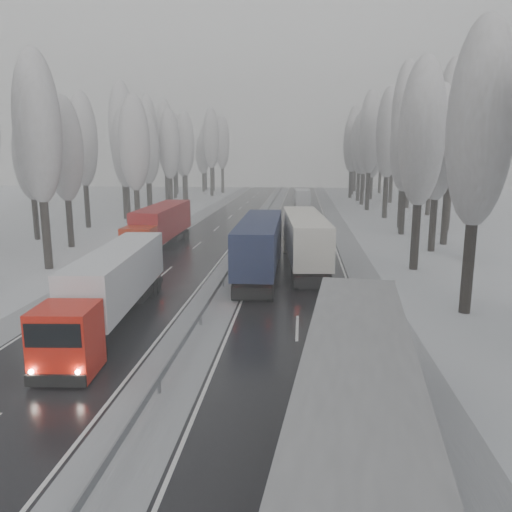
% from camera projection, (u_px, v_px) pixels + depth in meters
% --- Properties ---
extents(ground, '(260.00, 260.00, 0.00)m').
position_uv_depth(ground, '(123.00, 454.00, 15.44)').
color(ground, silver).
rests_on(ground, ground).
extents(carriageway_right, '(7.50, 200.00, 0.03)m').
position_uv_depth(carriageway_right, '(299.00, 259.00, 44.25)').
color(carriageway_right, black).
rests_on(carriageway_right, ground).
extents(carriageway_left, '(7.50, 200.00, 0.03)m').
position_uv_depth(carriageway_left, '(183.00, 257.00, 45.19)').
color(carriageway_left, black).
rests_on(carriageway_left, ground).
extents(median_slush, '(3.00, 200.00, 0.04)m').
position_uv_depth(median_slush, '(241.00, 258.00, 44.72)').
color(median_slush, '#A5A8AD').
rests_on(median_slush, ground).
extents(shoulder_right, '(2.40, 200.00, 0.04)m').
position_uv_depth(shoulder_right, '(356.00, 260.00, 43.81)').
color(shoulder_right, '#A5A8AD').
rests_on(shoulder_right, ground).
extents(shoulder_left, '(2.40, 200.00, 0.04)m').
position_uv_depth(shoulder_left, '(130.00, 256.00, 45.63)').
color(shoulder_left, '#A5A8AD').
rests_on(shoulder_left, ground).
extents(median_guardrail, '(0.12, 200.00, 0.76)m').
position_uv_depth(median_guardrail, '(241.00, 252.00, 44.59)').
color(median_guardrail, slate).
rests_on(median_guardrail, ground).
extents(tree_16, '(3.60, 3.60, 16.53)m').
position_uv_depth(tree_16, '(480.00, 126.00, 27.27)').
color(tree_16, black).
rests_on(tree_16, ground).
extents(tree_18, '(3.60, 3.60, 16.58)m').
position_uv_depth(tree_18, '(422.00, 134.00, 38.40)').
color(tree_18, black).
rests_on(tree_18, ground).
extents(tree_19, '(3.60, 3.60, 14.57)m').
position_uv_depth(tree_19, '(477.00, 151.00, 42.07)').
color(tree_19, black).
rests_on(tree_19, ground).
extents(tree_20, '(3.60, 3.60, 15.71)m').
position_uv_depth(tree_20, '(438.00, 144.00, 46.14)').
color(tree_20, black).
rests_on(tree_20, ground).
extents(tree_21, '(3.60, 3.60, 18.62)m').
position_uv_depth(tree_21, '(452.00, 125.00, 49.48)').
color(tree_21, black).
rests_on(tree_21, ground).
extents(tree_22, '(3.60, 3.60, 15.86)m').
position_uv_depth(tree_22, '(406.00, 145.00, 56.39)').
color(tree_22, black).
rests_on(tree_22, ground).
extents(tree_23, '(3.60, 3.60, 13.55)m').
position_uv_depth(tree_23, '(452.00, 158.00, 60.02)').
color(tree_23, black).
rests_on(tree_23, ground).
extents(tree_24, '(3.60, 3.60, 20.49)m').
position_uv_depth(tree_24, '(406.00, 121.00, 61.01)').
color(tree_24, black).
rests_on(tree_24, ground).
extents(tree_25, '(3.60, 3.60, 19.44)m').
position_uv_depth(tree_25, '(454.00, 128.00, 64.43)').
color(tree_25, black).
rests_on(tree_25, ground).
extents(tree_26, '(3.60, 3.60, 18.78)m').
position_uv_depth(tree_26, '(389.00, 134.00, 71.26)').
color(tree_26, black).
rests_on(tree_26, ground).
extents(tree_27, '(3.60, 3.60, 17.62)m').
position_uv_depth(tree_27, '(432.00, 140.00, 74.67)').
color(tree_27, black).
rests_on(tree_27, ground).
extents(tree_28, '(3.60, 3.60, 19.62)m').
position_uv_depth(tree_28, '(370.00, 133.00, 81.69)').
color(tree_28, black).
rests_on(tree_28, ground).
extents(tree_29, '(3.60, 3.60, 18.11)m').
position_uv_depth(tree_29, '(411.00, 140.00, 85.13)').
color(tree_29, black).
rests_on(tree_29, ground).
extents(tree_30, '(3.60, 3.60, 17.86)m').
position_uv_depth(tree_30, '(364.00, 142.00, 91.41)').
color(tree_30, black).
rests_on(tree_30, ground).
extents(tree_31, '(3.60, 3.60, 18.58)m').
position_uv_depth(tree_31, '(393.00, 140.00, 94.69)').
color(tree_31, black).
rests_on(tree_31, ground).
extents(tree_32, '(3.60, 3.60, 17.33)m').
position_uv_depth(tree_32, '(360.00, 144.00, 98.80)').
color(tree_32, black).
rests_on(tree_32, ground).
extents(tree_33, '(3.60, 3.60, 14.33)m').
position_uv_depth(tree_33, '(373.00, 154.00, 102.80)').
color(tree_33, black).
rests_on(tree_33, ground).
extents(tree_34, '(3.60, 3.60, 17.63)m').
position_uv_depth(tree_34, '(352.00, 144.00, 105.77)').
color(tree_34, black).
rests_on(tree_34, ground).
extents(tree_35, '(3.60, 3.60, 18.25)m').
position_uv_depth(tree_35, '(393.00, 143.00, 108.78)').
color(tree_35, black).
rests_on(tree_35, ground).
extents(tree_36, '(3.60, 3.60, 20.23)m').
position_uv_depth(tree_36, '(354.00, 138.00, 114.94)').
color(tree_36, black).
rests_on(tree_36, ground).
extents(tree_37, '(3.60, 3.60, 16.37)m').
position_uv_depth(tree_37, '(381.00, 149.00, 118.70)').
color(tree_37, black).
rests_on(tree_37, ground).
extents(tree_38, '(3.60, 3.60, 17.97)m').
position_uv_depth(tree_38, '(356.00, 145.00, 125.38)').
color(tree_38, black).
rests_on(tree_38, ground).
extents(tree_39, '(3.60, 3.60, 16.19)m').
position_uv_depth(tree_39, '(365.00, 150.00, 129.26)').
color(tree_39, black).
rests_on(tree_39, ground).
extents(tree_58, '(3.60, 3.60, 17.21)m').
position_uv_depth(tree_58, '(37.00, 129.00, 38.56)').
color(tree_58, black).
rests_on(tree_58, ground).
extents(tree_60, '(3.60, 3.60, 14.84)m').
position_uv_depth(tree_60, '(64.00, 150.00, 48.50)').
color(tree_60, black).
rests_on(tree_60, ground).
extents(tree_61, '(3.60, 3.60, 13.95)m').
position_uv_depth(tree_61, '(30.00, 156.00, 53.04)').
color(tree_61, black).
rests_on(tree_61, ground).
extents(tree_62, '(3.60, 3.60, 16.04)m').
position_uv_depth(tree_62, '(134.00, 144.00, 57.31)').
color(tree_62, black).
rests_on(tree_62, ground).
extents(tree_63, '(3.60, 3.60, 16.88)m').
position_uv_depth(tree_63, '(83.00, 140.00, 61.81)').
color(tree_63, black).
rests_on(tree_63, ground).
extents(tree_64, '(3.60, 3.60, 15.42)m').
position_uv_depth(tree_64, '(125.00, 148.00, 66.54)').
color(tree_64, black).
rests_on(tree_64, ground).
extents(tree_65, '(3.60, 3.60, 19.48)m').
position_uv_depth(tree_65, '(122.00, 130.00, 70.09)').
color(tree_65, black).
rests_on(tree_65, ground).
extents(tree_66, '(3.60, 3.60, 15.23)m').
position_uv_depth(tree_66, '(148.00, 150.00, 75.96)').
color(tree_66, black).
rests_on(tree_66, ground).
extents(tree_67, '(3.60, 3.60, 17.09)m').
position_uv_depth(tree_67, '(147.00, 143.00, 79.75)').
color(tree_67, black).
rests_on(tree_67, ground).
extents(tree_68, '(3.60, 3.60, 16.65)m').
position_uv_depth(tree_68, '(169.00, 145.00, 82.24)').
color(tree_68, black).
rests_on(tree_68, ground).
extents(tree_69, '(3.60, 3.60, 19.35)m').
position_uv_depth(tree_69, '(148.00, 135.00, 86.24)').
color(tree_69, black).
rests_on(tree_69, ground).
extents(tree_70, '(3.60, 3.60, 17.09)m').
position_uv_depth(tree_70, '(185.00, 144.00, 92.00)').
color(tree_70, black).
rests_on(tree_70, ground).
extents(tree_71, '(3.60, 3.60, 19.61)m').
position_uv_depth(tree_71, '(165.00, 136.00, 96.01)').
color(tree_71, black).
rests_on(tree_71, ground).
extents(tree_72, '(3.60, 3.60, 15.11)m').
position_uv_depth(tree_72, '(183.00, 152.00, 101.60)').
color(tree_72, black).
rests_on(tree_72, ground).
extents(tree_73, '(3.60, 3.60, 17.22)m').
position_uv_depth(tree_73, '(174.00, 145.00, 105.50)').
color(tree_73, black).
rests_on(tree_73, ground).
extents(tree_74, '(3.60, 3.60, 19.68)m').
position_uv_depth(tree_74, '(211.00, 139.00, 111.21)').
color(tree_74, black).
rests_on(tree_74, ground).
extents(tree_75, '(3.60, 3.60, 18.60)m').
position_uv_depth(tree_75, '(175.00, 142.00, 116.07)').
color(tree_75, black).
rests_on(tree_75, ground).
extents(tree_76, '(3.60, 3.60, 18.55)m').
position_uv_depth(tree_76, '(222.00, 143.00, 120.43)').
color(tree_76, black).
rests_on(tree_76, ground).
extents(tree_77, '(3.60, 3.60, 14.32)m').
position_uv_depth(tree_77, '(203.00, 154.00, 125.37)').
color(tree_77, black).
rests_on(tree_77, ground).
extents(tree_78, '(3.60, 3.60, 19.55)m').
position_uv_depth(tree_78, '(213.00, 141.00, 127.05)').
color(tree_78, black).
rests_on(tree_78, ground).
extents(tree_79, '(3.60, 3.60, 17.07)m').
position_uv_depth(tree_79, '(205.00, 148.00, 131.51)').
color(tree_79, black).
rests_on(tree_79, ground).
extents(truck_grey_tarp, '(4.42, 17.24, 4.38)m').
position_uv_depth(truck_grey_tarp, '(356.00, 391.00, 14.10)').
color(truck_grey_tarp, '#4B4B50').
rests_on(truck_grey_tarp, ground).
extents(truck_blue_box, '(2.90, 17.34, 4.43)m').
position_uv_depth(truck_blue_box, '(261.00, 242.00, 37.96)').
color(truck_blue_box, navy).
rests_on(truck_blue_box, ground).
extents(truck_cream_box, '(4.15, 17.46, 4.44)m').
position_uv_depth(truck_cream_box, '(304.00, 236.00, 40.62)').
color(truck_cream_box, '#B7B5A2').
rests_on(truck_cream_box, ground).
extents(box_truck_distant, '(3.03, 8.48, 3.12)m').
position_uv_depth(box_truck_distant, '(302.00, 198.00, 88.96)').
color(box_truck_distant, '#B0B2B7').
rests_on(box_truck_distant, ground).
extents(truck_red_white, '(3.60, 15.52, 3.95)m').
position_uv_depth(truck_red_white, '(113.00, 283.00, 27.01)').
color(truck_red_white, red).
rests_on(truck_red_white, ground).
extents(truck_red_red, '(2.90, 16.66, 4.26)m').
position_uv_depth(truck_red_red, '(160.00, 225.00, 47.90)').
color(truck_red_red, '#A82109').
rests_on(truck_red_red, ground).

